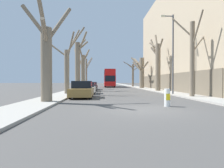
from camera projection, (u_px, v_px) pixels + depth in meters
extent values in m
plane|color=#4C4947|center=(144.00, 110.00, 10.05)|extent=(300.00, 300.00, 0.00)
cube|color=#A39E93|center=(89.00, 86.00, 59.69)|extent=(2.49, 120.00, 0.12)
cube|color=#A39E93|center=(130.00, 86.00, 60.28)|extent=(2.49, 120.00, 0.12)
cube|color=tan|center=(195.00, 40.00, 31.09)|extent=(10.00, 31.21, 15.88)
cube|color=#6B5E4C|center=(164.00, 82.00, 30.94)|extent=(0.12, 30.59, 2.50)
cylinder|color=#7A6B56|center=(46.00, 65.00, 13.28)|extent=(0.73, 0.73, 5.02)
cylinder|color=#7A6B56|center=(42.00, 16.00, 12.40)|extent=(0.29, 1.89, 2.44)
cylinder|color=#7A6B56|center=(34.00, 21.00, 13.17)|extent=(1.73, 0.33, 2.16)
cylinder|color=#7A6B56|center=(59.00, 25.00, 13.92)|extent=(1.68, 1.63, 2.84)
cylinder|color=#7A6B56|center=(44.00, 32.00, 12.47)|extent=(0.48, 1.77, 1.44)
cylinder|color=#7A6B56|center=(67.00, 72.00, 21.58)|extent=(0.53, 0.53, 4.84)
cylinder|color=#7A6B56|center=(57.00, 50.00, 21.86)|extent=(2.31, 0.94, 1.76)
cylinder|color=#7A6B56|center=(70.00, 47.00, 20.82)|extent=(1.22, 1.73, 2.93)
cylinder|color=#7A6B56|center=(75.00, 40.00, 21.30)|extent=(2.14, 0.78, 2.78)
cylinder|color=#7A6B56|center=(73.00, 42.00, 22.10)|extent=(1.44, 1.31, 3.05)
cylinder|color=#7A6B56|center=(78.00, 67.00, 29.77)|extent=(0.76, 0.76, 7.24)
cylinder|color=#7A6B56|center=(83.00, 46.00, 29.99)|extent=(1.70, 0.77, 1.61)
cylinder|color=#7A6B56|center=(82.00, 43.00, 29.29)|extent=(1.76, 1.28, 3.25)
cylinder|color=#7A6B56|center=(81.00, 44.00, 30.96)|extent=(1.21, 2.67, 1.95)
cylinder|color=#7A6B56|center=(76.00, 56.00, 30.58)|extent=(0.92, 1.99, 2.42)
cylinder|color=#7A6B56|center=(83.00, 72.00, 37.97)|extent=(0.77, 0.77, 6.43)
cylinder|color=#7A6B56|center=(81.00, 52.00, 36.73)|extent=(0.81, 2.58, 2.52)
cylinder|color=#7A6B56|center=(80.00, 61.00, 38.45)|extent=(1.61, 1.45, 3.02)
cylinder|color=#7A6B56|center=(86.00, 56.00, 38.23)|extent=(1.49, 0.92, 2.58)
cylinder|color=#7A6B56|center=(85.00, 58.00, 38.89)|extent=(1.02, 2.15, 1.87)
cylinder|color=#7A6B56|center=(86.00, 73.00, 45.02)|extent=(0.41, 0.41, 6.50)
cylinder|color=#7A6B56|center=(88.00, 64.00, 45.78)|extent=(0.78, 1.71, 1.67)
cylinder|color=#7A6B56|center=(87.00, 67.00, 45.70)|extent=(0.20, 1.52, 1.78)
cylinder|color=#7A6B56|center=(89.00, 62.00, 45.69)|extent=(1.36, 1.56, 2.47)
cylinder|color=#7A6B56|center=(89.00, 64.00, 44.40)|extent=(1.61, 1.42, 2.55)
cylinder|color=#7A6B56|center=(192.00, 60.00, 17.71)|extent=(0.42, 0.42, 6.74)
cylinder|color=#7A6B56|center=(197.00, 29.00, 16.96)|extent=(0.37, 1.61, 2.82)
cylinder|color=#7A6B56|center=(182.00, 28.00, 18.11)|extent=(1.62, 1.14, 1.98)
cylinder|color=#7A6B56|center=(201.00, 41.00, 18.47)|extent=(2.39, 1.64, 2.38)
cylinder|color=#7A6B56|center=(158.00, 68.00, 28.13)|extent=(0.71, 0.71, 6.71)
cylinder|color=#7A6B56|center=(154.00, 49.00, 29.05)|extent=(0.80, 2.20, 3.27)
cylinder|color=#7A6B56|center=(154.00, 46.00, 28.86)|extent=(1.05, 1.80, 1.32)
cylinder|color=#7A6B56|center=(157.00, 44.00, 28.76)|extent=(0.25, 1.57, 2.83)
cylinder|color=#7A6B56|center=(155.00, 52.00, 28.51)|extent=(1.07, 1.15, 1.58)
cylinder|color=#7A6B56|center=(160.00, 46.00, 27.68)|extent=(0.70, 1.15, 2.08)
cylinder|color=#7A6B56|center=(142.00, 73.00, 39.29)|extent=(0.90, 0.90, 6.05)
cylinder|color=#7A6B56|center=(145.00, 66.00, 38.46)|extent=(1.21, 1.98, 1.69)
cylinder|color=#7A6B56|center=(137.00, 67.00, 40.10)|extent=(1.87, 2.10, 2.29)
cylinder|color=#7A6B56|center=(138.00, 63.00, 40.70)|extent=(1.33, 3.19, 2.14)
cylinder|color=#7A6B56|center=(137.00, 63.00, 40.12)|extent=(2.13, 2.18, 2.52)
cylinder|color=#7A6B56|center=(140.00, 67.00, 38.37)|extent=(1.60, 2.09, 1.89)
cylinder|color=#7A6B56|center=(133.00, 75.00, 51.47)|extent=(0.52, 0.52, 5.83)
cylinder|color=#7A6B56|center=(136.00, 65.00, 51.66)|extent=(2.00, 0.57, 1.78)
cylinder|color=#7A6B56|center=(128.00, 65.00, 51.47)|extent=(2.51, 0.39, 1.56)
cylinder|color=#7A6B56|center=(130.00, 66.00, 51.88)|extent=(1.71, 1.17, 1.54)
cylinder|color=#7A6B56|center=(136.00, 68.00, 51.96)|extent=(2.01, 1.16, 1.58)
cylinder|color=#7A6B56|center=(134.00, 63.00, 50.70)|extent=(0.47, 1.61, 1.23)
cube|color=red|center=(109.00, 81.00, 50.17)|extent=(2.52, 11.90, 2.44)
cube|color=red|center=(109.00, 73.00, 50.14)|extent=(2.47, 11.67, 1.31)
cube|color=#A91111|center=(109.00, 70.00, 50.13)|extent=(2.47, 11.67, 0.12)
cube|color=black|center=(109.00, 79.00, 50.16)|extent=(2.55, 10.48, 1.27)
cube|color=black|center=(109.00, 73.00, 50.14)|extent=(2.55, 10.48, 1.00)
cube|color=black|center=(110.00, 79.00, 44.24)|extent=(2.27, 0.06, 1.33)
cylinder|color=black|center=(105.00, 85.00, 46.57)|extent=(0.30, 1.01, 1.01)
cylinder|color=black|center=(114.00, 85.00, 46.67)|extent=(0.30, 1.01, 1.01)
cylinder|color=black|center=(105.00, 85.00, 53.46)|extent=(0.30, 1.01, 1.01)
cylinder|color=black|center=(113.00, 85.00, 53.57)|extent=(0.30, 1.01, 1.01)
cube|color=olive|center=(82.00, 92.00, 17.55)|extent=(1.86, 4.47, 0.66)
cube|color=black|center=(82.00, 84.00, 17.81)|extent=(1.64, 2.33, 0.64)
cylinder|color=black|center=(70.00, 95.00, 16.17)|extent=(0.20, 0.62, 0.62)
cylinder|color=black|center=(91.00, 95.00, 16.25)|extent=(0.20, 0.62, 0.62)
cylinder|color=black|center=(75.00, 93.00, 18.85)|extent=(0.20, 0.62, 0.62)
cylinder|color=black|center=(92.00, 93.00, 18.93)|extent=(0.20, 0.62, 0.62)
cube|color=silver|center=(87.00, 89.00, 23.41)|extent=(1.86, 4.33, 0.62)
cube|color=black|center=(87.00, 85.00, 23.66)|extent=(1.64, 2.25, 0.53)
cylinder|color=black|center=(79.00, 92.00, 22.08)|extent=(0.20, 0.61, 0.61)
cylinder|color=black|center=(94.00, 92.00, 22.15)|extent=(0.20, 0.61, 0.61)
cylinder|color=black|center=(81.00, 90.00, 24.67)|extent=(0.20, 0.61, 0.61)
cylinder|color=black|center=(95.00, 90.00, 24.75)|extent=(0.20, 0.61, 0.61)
cube|color=black|center=(90.00, 88.00, 29.24)|extent=(1.84, 4.06, 0.65)
cube|color=black|center=(90.00, 84.00, 29.48)|extent=(1.62, 2.11, 0.51)
cylinder|color=black|center=(84.00, 89.00, 27.99)|extent=(0.20, 0.62, 0.62)
cylinder|color=black|center=(95.00, 89.00, 28.07)|extent=(0.20, 0.62, 0.62)
cylinder|color=black|center=(85.00, 89.00, 30.43)|extent=(0.20, 0.62, 0.62)
cylinder|color=black|center=(96.00, 89.00, 30.50)|extent=(0.20, 0.62, 0.62)
cube|color=#4C5156|center=(92.00, 87.00, 34.93)|extent=(1.80, 4.59, 0.59)
cube|color=black|center=(92.00, 83.00, 35.20)|extent=(1.59, 2.39, 0.54)
cylinder|color=black|center=(87.00, 88.00, 33.52)|extent=(0.20, 0.62, 0.62)
cylinder|color=black|center=(96.00, 88.00, 33.59)|extent=(0.20, 0.62, 0.62)
cylinder|color=black|center=(88.00, 87.00, 36.27)|extent=(0.20, 0.62, 0.62)
cylinder|color=black|center=(97.00, 87.00, 36.34)|extent=(0.20, 0.62, 0.62)
cylinder|color=#4C4F54|center=(173.00, 55.00, 20.88)|extent=(0.16, 0.16, 8.40)
cylinder|color=#4C4F54|center=(168.00, 16.00, 20.79)|extent=(1.10, 0.11, 0.11)
cube|color=beige|center=(163.00, 16.00, 20.77)|extent=(0.44, 0.20, 0.16)
cylinder|color=white|center=(167.00, 98.00, 11.46)|extent=(0.33, 0.33, 1.03)
cube|color=yellow|center=(168.00, 97.00, 11.29)|extent=(0.23, 0.01, 0.37)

